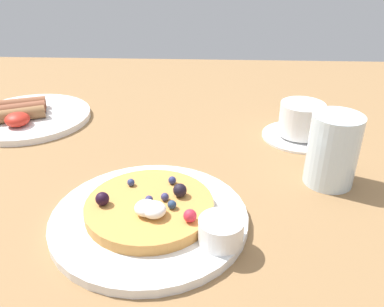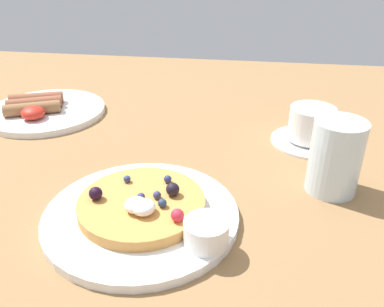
{
  "view_description": "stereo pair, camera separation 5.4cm",
  "coord_description": "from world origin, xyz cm",
  "px_view_note": "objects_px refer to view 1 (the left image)",
  "views": [
    {
      "loc": [
        7.5,
        -52.48,
        32.63
      ],
      "look_at": [
        4.96,
        0.62,
        4.0
      ],
      "focal_mm": 37.34,
      "sensor_mm": 36.0,
      "label": 1
    },
    {
      "loc": [
        12.85,
        -51.96,
        32.63
      ],
      "look_at": [
        4.96,
        0.62,
        4.0
      ],
      "focal_mm": 37.34,
      "sensor_mm": 36.0,
      "label": 2
    }
  ],
  "objects_px": {
    "coffee_cup": "(301,118)",
    "water_glass": "(333,151)",
    "coffee_saucer": "(299,135)",
    "breakfast_plate": "(29,117)",
    "pancake_plate": "(152,218)",
    "syrup_ramekin": "(221,231)"
  },
  "relations": [
    {
      "from": "coffee_saucer",
      "to": "breakfast_plate",
      "type": "bearing_deg",
      "value": 174.11
    },
    {
      "from": "pancake_plate",
      "to": "breakfast_plate",
      "type": "height_order",
      "value": "same"
    },
    {
      "from": "water_glass",
      "to": "pancake_plate",
      "type": "bearing_deg",
      "value": -156.76
    },
    {
      "from": "pancake_plate",
      "to": "syrup_ramekin",
      "type": "xyz_separation_m",
      "value": [
        0.09,
        -0.05,
        0.02
      ]
    },
    {
      "from": "coffee_saucer",
      "to": "coffee_cup",
      "type": "relative_size",
      "value": 1.24
    },
    {
      "from": "coffee_cup",
      "to": "water_glass",
      "type": "bearing_deg",
      "value": -85.01
    },
    {
      "from": "syrup_ramekin",
      "to": "water_glass",
      "type": "relative_size",
      "value": 0.49
    },
    {
      "from": "breakfast_plate",
      "to": "water_glass",
      "type": "height_order",
      "value": "water_glass"
    },
    {
      "from": "coffee_saucer",
      "to": "coffee_cup",
      "type": "bearing_deg",
      "value": 80.93
    },
    {
      "from": "coffee_cup",
      "to": "water_glass",
      "type": "height_order",
      "value": "water_glass"
    },
    {
      "from": "breakfast_plate",
      "to": "pancake_plate",
      "type": "bearing_deg",
      "value": -47.3
    },
    {
      "from": "coffee_saucer",
      "to": "water_glass",
      "type": "height_order",
      "value": "water_glass"
    },
    {
      "from": "coffee_saucer",
      "to": "water_glass",
      "type": "bearing_deg",
      "value": -84.87
    },
    {
      "from": "breakfast_plate",
      "to": "water_glass",
      "type": "bearing_deg",
      "value": -21.06
    },
    {
      "from": "water_glass",
      "to": "coffee_cup",
      "type": "bearing_deg",
      "value": 94.99
    },
    {
      "from": "coffee_cup",
      "to": "water_glass",
      "type": "relative_size",
      "value": 1.01
    },
    {
      "from": "breakfast_plate",
      "to": "coffee_cup",
      "type": "bearing_deg",
      "value": -5.71
    },
    {
      "from": "breakfast_plate",
      "to": "coffee_cup",
      "type": "height_order",
      "value": "coffee_cup"
    },
    {
      "from": "breakfast_plate",
      "to": "coffee_cup",
      "type": "distance_m",
      "value": 0.54
    },
    {
      "from": "coffee_cup",
      "to": "breakfast_plate",
      "type": "bearing_deg",
      "value": 174.29
    },
    {
      "from": "pancake_plate",
      "to": "coffee_saucer",
      "type": "relative_size",
      "value": 1.87
    },
    {
      "from": "coffee_saucer",
      "to": "coffee_cup",
      "type": "height_order",
      "value": "coffee_cup"
    }
  ]
}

